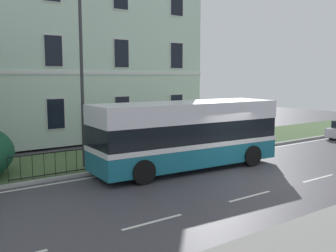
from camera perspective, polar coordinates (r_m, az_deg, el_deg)
The scene contains 6 objects.
ground_plane at distance 16.87m, azimuth 9.83°, elevation -6.79°, with size 60.00×56.00×0.18m.
georgian_townhouse at distance 27.21m, azimuth -15.69°, elevation 13.17°, with size 17.12×9.12×13.58m.
iron_verge_railing at distance 17.96m, azimuth -3.36°, elevation -3.74°, with size 12.21×0.04×0.97m.
single_decker_bus at distance 16.90m, azimuth 2.86°, elevation -1.19°, with size 8.72×2.99×2.97m.
street_lamp_post at distance 17.02m, azimuth -12.72°, elevation 8.74°, with size 0.36×0.24×7.83m.
litter_bin at distance 20.52m, azimuth 3.86°, elevation -2.19°, with size 0.55×0.55×1.10m.
Camera 1 is at (-11.72, -10.50, 4.09)m, focal length 41.06 mm.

